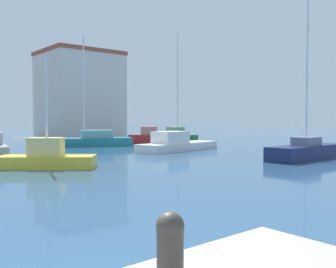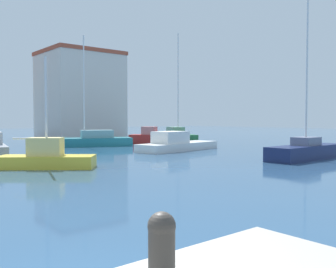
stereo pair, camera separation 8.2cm
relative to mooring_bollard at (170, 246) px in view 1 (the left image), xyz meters
The scene contains 9 objects.
water 26.13m from the mooring_bollard, 55.38° to the left, with size 160.00×160.00×0.00m, color #2D5175.
mooring_bollard is the anchor object (origin of this frame).
sailboat_yellow_behind_lamppost 17.77m from the mooring_bollard, 71.15° to the left, with size 4.92×4.38×5.78m.
motorboat_white_far_right 27.68m from the mooring_bollard, 48.88° to the left, with size 8.23×3.58×1.57m.
sailboat_navy_mid_harbor 22.71m from the mooring_bollard, 27.58° to the left, with size 6.82×2.06×11.59m.
motorboat_red_near_pier 36.09m from the mooring_bollard, 52.71° to the left, with size 4.08×4.97×1.77m.
sailboat_teal_outer_mooring 33.29m from the mooring_bollard, 63.52° to the left, with size 8.96×5.49×10.27m.
sailboat_green_inner_mooring 44.24m from the mooring_bollard, 48.80° to the left, with size 4.70×8.22×13.06m.
warehouse_block 50.48m from the mooring_bollard, 64.09° to the left, with size 9.68×9.09×11.59m.
Camera 1 is at (-1.94, -3.99, 2.56)m, focal length 40.97 mm.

